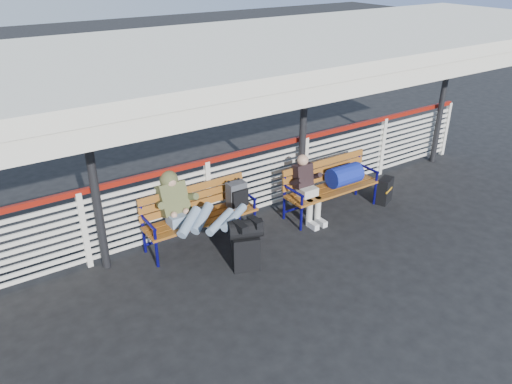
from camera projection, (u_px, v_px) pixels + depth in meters
ground at (276, 285)px, 6.92m from camera, size 60.00×60.00×0.00m
fence at (208, 192)px, 8.05m from camera, size 12.08×0.08×1.24m
canopy at (240, 52)px, 6.23m from camera, size 12.60×3.60×3.16m
luggage_stack at (246, 243)px, 7.09m from camera, size 0.54×0.42×0.79m
bench_left at (208, 206)px, 7.79m from camera, size 1.80×0.56×0.92m
bench_right at (337, 178)px, 8.69m from camera, size 1.80×0.56×0.92m
traveler_man at (201, 214)px, 7.31m from camera, size 0.94×1.61×0.77m
companion_person at (307, 188)px, 8.35m from camera, size 0.32×0.66×1.15m
suitcase_side at (385, 191)px, 9.08m from camera, size 0.39×0.33×0.47m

